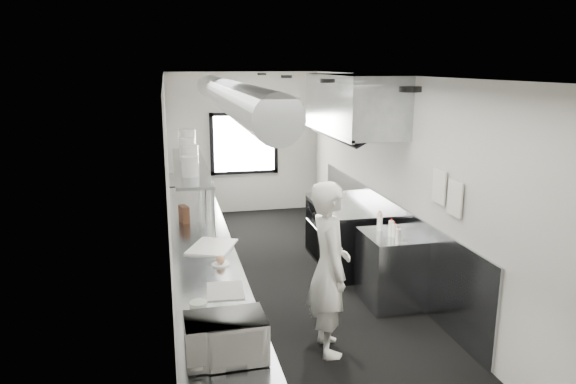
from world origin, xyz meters
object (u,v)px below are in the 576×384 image
bottle_station (390,269)px  cutting_board (212,247)px  exhaust_hood (353,104)px  squeeze_bottle_a (398,236)px  knife_block (184,214)px  squeeze_bottle_b (394,231)px  prep_counter (204,279)px  line_cook (329,268)px  deli_tub_a (202,331)px  plate_stack_d (187,142)px  microwave (225,338)px  squeeze_bottle_c (391,228)px  squeeze_bottle_d (380,224)px  far_work_table (190,202)px  plate_stack_b (190,156)px  plate_stack_a (190,166)px  plate_stack_c (187,149)px  pass_shelf (190,166)px  range (346,234)px  deli_tub_b (198,308)px  small_plate (221,264)px

bottle_station → cutting_board: size_ratio=1.51×
exhaust_hood → squeeze_bottle_a: exhaust_hood is taller
knife_block → squeeze_bottle_b: knife_block is taller
squeeze_bottle_b → prep_counter: bearing=172.3°
line_cook → deli_tub_a: bearing=132.1°
deli_tub_a → plate_stack_d: size_ratio=0.36×
microwave → squeeze_bottle_c: 3.27m
prep_counter → deli_tub_a: deli_tub_a is taller
squeeze_bottle_c → squeeze_bottle_d: size_ratio=1.08×
squeeze_bottle_b → far_work_table: bearing=119.6°
prep_counter → line_cook: size_ratio=3.29×
plate_stack_b → plate_stack_d: size_ratio=0.75×
squeeze_bottle_a → line_cook: bearing=-149.5°
knife_block → plate_stack_a: (0.09, -0.25, 0.69)m
plate_stack_d → prep_counter: bearing=-89.0°
cutting_board → plate_stack_b: size_ratio=2.00×
deli_tub_a → plate_stack_c: size_ratio=0.43×
bottle_station → plate_stack_c: size_ratio=2.74×
deli_tub_a → squeeze_bottle_d: bearing=43.3°
knife_block → plate_stack_d: 1.58m
plate_stack_d → squeeze_bottle_b: 3.57m
pass_shelf → squeeze_bottle_a: 3.09m
range → plate_stack_a: (-2.27, -0.55, 1.23)m
plate_stack_c → squeeze_bottle_c: size_ratio=1.75×
far_work_table → plate_stack_d: bearing=-91.6°
deli_tub_b → squeeze_bottle_c: squeeze_bottle_c is taller
cutting_board → deli_tub_a: bearing=-96.9°
plate_stack_c → deli_tub_a: bearing=-91.2°
cutting_board → squeeze_bottle_a: size_ratio=3.33×
line_cook → cutting_board: (-1.11, 0.94, -0.00)m
small_plate → plate_stack_b: (-0.19, 2.05, 0.81)m
bottle_station → deli_tub_a: deli_tub_a is taller
knife_block → plate_stack_b: plate_stack_b is taller
plate_stack_c → range: bearing=-15.8°
squeeze_bottle_a → bottle_station: bearing=78.2°
plate_stack_a → squeeze_bottle_b: plate_stack_a is taller
squeeze_bottle_b → cutting_board: bearing=177.0°
exhaust_hood → deli_tub_a: bearing=-124.8°
prep_counter → deli_tub_b: bearing=-94.8°
prep_counter → cutting_board: bearing=-63.0°
prep_counter → knife_block: knife_block is taller
line_cook → small_plate: bearing=73.8°
line_cook → knife_block: bearing=36.9°
deli_tub_b → cutting_board: 1.67m
pass_shelf → plate_stack_c: 0.39m
deli_tub_a → squeeze_bottle_c: bearing=39.8°
deli_tub_a → line_cook: bearing=39.4°
deli_tub_a → cutting_board: (0.25, 2.06, -0.04)m
knife_block → plate_stack_c: plate_stack_c is taller
deli_tub_b → prep_counter: bearing=85.2°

